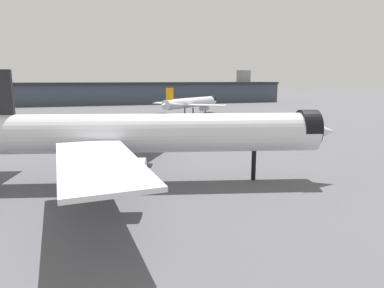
{
  "coord_description": "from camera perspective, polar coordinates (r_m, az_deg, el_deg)",
  "views": [
    {
      "loc": [
        -1.46,
        -54.6,
        16.9
      ],
      "look_at": [
        9.34,
        -0.67,
        6.29
      ],
      "focal_mm": 31.96,
      "sensor_mm": 36.0,
      "label": 1
    }
  ],
  "objects": [
    {
      "name": "ground",
      "position": [
        57.18,
        -9.41,
        -6.42
      ],
      "size": [
        900.0,
        900.0,
        0.0
      ],
      "primitive_type": "plane",
      "color": "#56565B"
    },
    {
      "name": "airliner_near_gate",
      "position": [
        55.79,
        -8.18,
        1.67
      ],
      "size": [
        63.95,
        57.85,
        18.24
      ],
      "rotation": [
        0.0,
        0.0,
        -0.13
      ],
      "color": "silver",
      "rests_on": "ground"
    },
    {
      "name": "airliner_far_taxiway",
      "position": [
        159.94,
        -0.17,
        6.9
      ],
      "size": [
        35.75,
        34.75,
        12.91
      ],
      "rotation": [
        0.0,
        0.0,
        0.76
      ],
      "color": "silver",
      "rests_on": "ground"
    },
    {
      "name": "terminal_building",
      "position": [
        242.06,
        -8.24,
        8.53
      ],
      "size": [
        199.05,
        47.56,
        22.74
      ],
      "rotation": [
        0.0,
        0.0,
        0.08
      ],
      "color": "#3D4756",
      "rests_on": "ground"
    }
  ]
}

